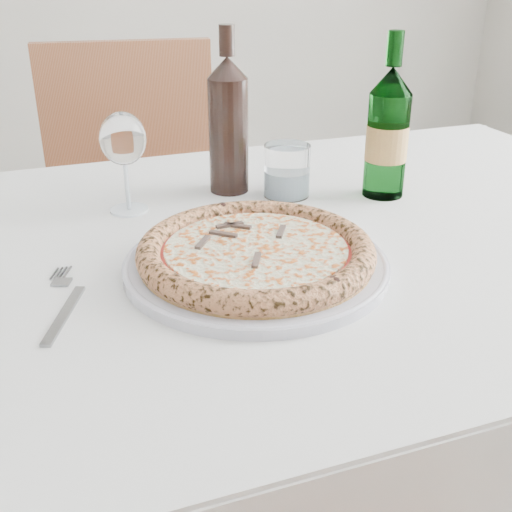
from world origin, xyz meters
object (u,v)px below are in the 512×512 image
object	(u,v)px
dining_table	(236,288)
tumbler	(287,174)
chair_far	(136,199)
beer_bottle	(387,133)
wine_bottle	(228,124)
wine_glass	(123,142)
pizza	(256,252)
plate	(256,264)

from	to	relation	value
dining_table	tumbler	world-z (taller)	tumbler
chair_far	beer_bottle	distance (m)	0.86
beer_bottle	wine_bottle	world-z (taller)	wine_bottle
wine_glass	tumbler	distance (m)	0.28
beer_bottle	chair_far	bearing A→B (deg)	116.20
tumbler	chair_far	bearing A→B (deg)	105.91
wine_glass	wine_bottle	bearing A→B (deg)	14.91
dining_table	wine_bottle	bearing A→B (deg)	77.22
dining_table	beer_bottle	xyz separation A→B (m)	(0.30, 0.11, 0.19)
chair_far	pizza	distance (m)	0.96
tumbler	beer_bottle	size ratio (longest dim) A/B	0.33
pizza	wine_bottle	size ratio (longest dim) A/B	1.13
chair_far	tumbler	xyz separation A→B (m)	(0.19, -0.66, 0.26)
plate	tumbler	world-z (taller)	tumbler
pizza	wine_bottle	distance (m)	0.33
dining_table	pizza	distance (m)	0.15
plate	tumbler	distance (m)	0.29
wine_glass	tumbler	size ratio (longest dim) A/B	1.83
dining_table	wine_glass	size ratio (longest dim) A/B	9.92
pizza	beer_bottle	size ratio (longest dim) A/B	1.16
plate	wine_bottle	size ratio (longest dim) A/B	1.26
plate	tumbler	xyz separation A→B (m)	(0.14, 0.26, 0.03)
chair_far	wine_bottle	distance (m)	0.71
wine_glass	pizza	bearing A→B (deg)	-63.13
wine_glass	wine_bottle	size ratio (longest dim) A/B	0.58
pizza	wine_glass	size ratio (longest dim) A/B	1.94
chair_far	wine_bottle	xyz separation A→B (m)	(0.10, -0.61, 0.34)
beer_bottle	plate	bearing A→B (deg)	-144.41
dining_table	wine_bottle	world-z (taller)	wine_bottle
plate	pizza	world-z (taller)	pizza
wine_glass	beer_bottle	world-z (taller)	beer_bottle
dining_table	plate	xyz separation A→B (m)	(0.00, -0.10, 0.09)
wine_glass	beer_bottle	xyz separation A→B (m)	(0.43, -0.05, -0.01)
beer_bottle	wine_bottle	size ratio (longest dim) A/B	0.98
chair_far	pizza	bearing A→B (deg)	-86.73
plate	pizza	distance (m)	0.02
dining_table	wine_bottle	size ratio (longest dim) A/B	5.78
tumbler	wine_bottle	distance (m)	0.13
tumbler	beer_bottle	bearing A→B (deg)	-16.39
plate	wine_glass	distance (m)	0.32
dining_table	pizza	bearing A→B (deg)	-90.00
dining_table	chair_far	size ratio (longest dim) A/B	1.73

